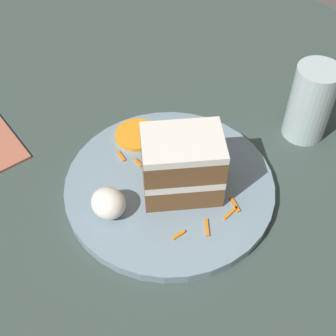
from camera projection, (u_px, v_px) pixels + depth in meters
The scene contains 8 objects.
ground_plane at pixel (148, 185), 0.71m from camera, with size 6.00×6.00×0.00m, color #4C4742.
dining_table at pixel (148, 178), 0.70m from camera, with size 1.38×1.16×0.03m, color #384742.
plate at pixel (168, 187), 0.65m from camera, with size 0.29×0.29×0.01m, color gray.
cake_slice at pixel (182, 165), 0.61m from camera, with size 0.12×0.13×0.09m.
cream_dollop at pixel (108, 203), 0.60m from camera, with size 0.05×0.04×0.04m, color white.
orange_garnish at pixel (137, 135), 0.71m from camera, with size 0.07×0.07×0.01m, color orange.
carrot_shreds_scatter at pixel (189, 200), 0.63m from camera, with size 0.19×0.10×0.00m.
drinking_glass at pixel (309, 107), 0.70m from camera, with size 0.06×0.06×0.12m.
Camera 1 is at (0.35, -0.28, 0.55)m, focal length 50.00 mm.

